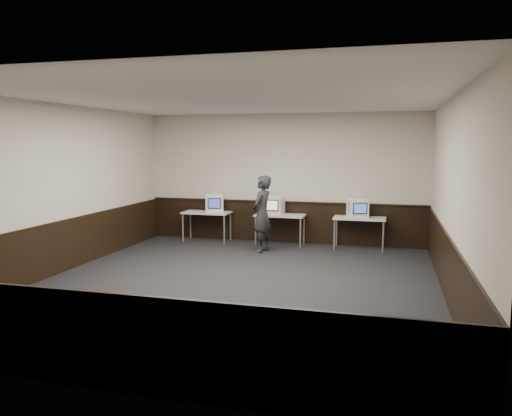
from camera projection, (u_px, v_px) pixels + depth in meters
The scene contains 18 objects.
floor at pixel (236, 284), 8.77m from camera, with size 8.00×8.00×0.00m, color black.
ceiling at pixel (235, 99), 8.37m from camera, with size 8.00×8.00×0.00m, color white.
back_wall at pixel (284, 179), 12.40m from camera, with size 7.00×7.00×0.00m, color beige.
front_wall at pixel (110, 232), 4.73m from camera, with size 7.00×7.00×0.00m, color beige.
left_wall at pixel (60, 189), 9.47m from camera, with size 8.00×8.00×0.00m, color beige.
right_wall at pixel (453, 199), 7.67m from camera, with size 8.00×8.00×0.00m, color beige.
wainscot_back at pixel (283, 222), 12.52m from camera, with size 6.98×0.04×1.00m, color black.
wainscot_front at pixel (115, 343), 4.89m from camera, with size 6.98×0.04×1.00m, color black.
wainscot_left at pixel (64, 246), 9.60m from camera, with size 0.04×7.98×1.00m, color black.
wainscot_right at pixel (448, 269), 7.81m from camera, with size 0.04×7.98×1.00m, color black.
wainscot_rail at pixel (283, 202), 12.43m from camera, with size 6.98×0.06×0.04m, color black.
desk_left at pixel (207, 215), 12.62m from camera, with size 1.20×0.60×0.75m.
desk_center at pixel (280, 217), 12.13m from camera, with size 1.20×0.60×0.75m.
desk_right at pixel (359, 220), 11.64m from camera, with size 1.20×0.60×0.75m.
emac_left at pixel (214, 203), 12.56m from camera, with size 0.57×0.59×0.44m.
emac_center at pixel (274, 205), 12.15m from camera, with size 0.46×0.49×0.44m.
emac_right at pixel (358, 208), 11.61m from camera, with size 0.55×0.57×0.43m.
person at pixel (262, 214), 11.30m from camera, with size 0.64×0.42×1.75m, color black.
Camera 1 is at (2.55, -8.15, 2.42)m, focal length 35.00 mm.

